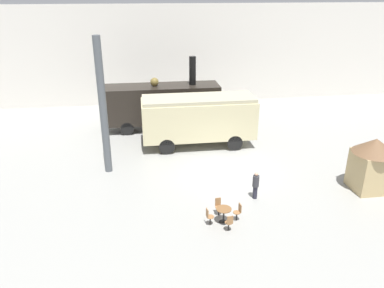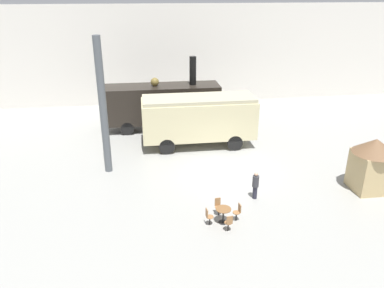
{
  "view_description": "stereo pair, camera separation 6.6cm",
  "coord_description": "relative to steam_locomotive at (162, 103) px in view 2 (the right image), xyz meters",
  "views": [
    {
      "loc": [
        -4.99,
        -19.55,
        10.34
      ],
      "look_at": [
        -2.08,
        1.0,
        1.6
      ],
      "focal_mm": 35.0,
      "sensor_mm": 36.0,
      "label": 1
    },
    {
      "loc": [
        -4.93,
        -19.56,
        10.34
      ],
      "look_at": [
        -2.08,
        1.0,
        1.6
      ],
      "focal_mm": 35.0,
      "sensor_mm": 36.0,
      "label": 2
    }
  ],
  "objects": [
    {
      "name": "cafe_chair_1",
      "position": [
        1.29,
        -13.38,
        -1.55
      ],
      "size": [
        0.37,
        0.36,
        0.87
      ],
      "rotation": [
        0.0,
        0.0,
        6.42
      ],
      "color": "black",
      "rests_on": "ground_plane"
    },
    {
      "name": "ticket_kiosk",
      "position": [
        10.59,
        -11.27,
        -0.39
      ],
      "size": [
        2.34,
        2.34,
        3.0
      ],
      "color": "tan",
      "rests_on": "ground_plane"
    },
    {
      "name": "cafe_chair_0",
      "position": [
        1.92,
        -12.55,
        -1.55
      ],
      "size": [
        0.36,
        0.37,
        0.87
      ],
      "rotation": [
        0.0,
        0.0,
        4.85
      ],
      "color": "black",
      "rests_on": "ground_plane"
    },
    {
      "name": "cafe_chair_3",
      "position": [
        2.75,
        -13.18,
        -1.55
      ],
      "size": [
        0.37,
        0.36,
        0.87
      ],
      "rotation": [
        0.0,
        0.0,
        9.56
      ],
      "color": "black",
      "rests_on": "ground_plane"
    },
    {
      "name": "passenger_coach_vintage",
      "position": [
        2.3,
        -3.76,
        0.01
      ],
      "size": [
        7.71,
        2.74,
        3.5
      ],
      "color": "beige",
      "rests_on": "ground_plane"
    },
    {
      "name": "support_pillar",
      "position": [
        -3.71,
        -6.98,
        1.94
      ],
      "size": [
        0.44,
        0.44,
        8.0
      ],
      "color": "#4C5156",
      "rests_on": "ground_plane"
    },
    {
      "name": "ground_plane",
      "position": [
        3.44,
        -8.31,
        -2.06
      ],
      "size": [
        80.0,
        80.0,
        0.0
      ],
      "primitive_type": "plane",
      "color": "gray"
    },
    {
      "name": "visitor_person",
      "position": [
        4.15,
        -11.33,
        -1.24
      ],
      "size": [
        0.34,
        0.34,
        1.53
      ],
      "color": "#262633",
      "rests_on": "ground_plane"
    },
    {
      "name": "backdrop_wall",
      "position": [
        3.44,
        7.08,
        2.44
      ],
      "size": [
        44.0,
        0.15,
        9.0
      ],
      "color": "silver",
      "rests_on": "ground_plane"
    },
    {
      "name": "cafe_table_near",
      "position": [
        2.02,
        -13.28,
        -1.5
      ],
      "size": [
        0.73,
        0.73,
        0.76
      ],
      "color": "black",
      "rests_on": "ground_plane"
    },
    {
      "name": "steam_locomotive",
      "position": [
        0.0,
        0.0,
        0.0
      ],
      "size": [
        8.92,
        2.42,
        5.57
      ],
      "color": "black",
      "rests_on": "ground_plane"
    },
    {
      "name": "cafe_chair_2",
      "position": [
        2.12,
        -14.01,
        -1.55
      ],
      "size": [
        0.36,
        0.37,
        0.87
      ],
      "rotation": [
        0.0,
        0.0,
        7.99
      ],
      "color": "black",
      "rests_on": "ground_plane"
    }
  ]
}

